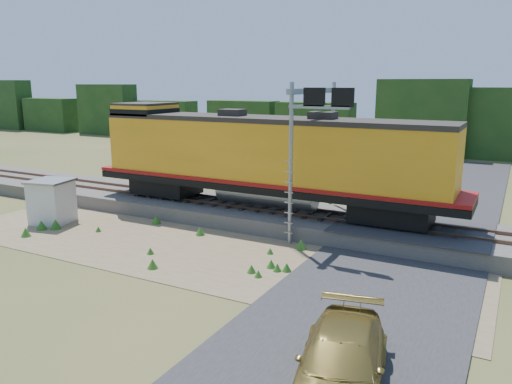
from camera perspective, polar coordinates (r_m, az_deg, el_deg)
The scene contains 11 objects.
ground at distance 22.07m, azimuth -4.11°, elevation -7.54°, with size 140.00×140.00×0.00m, color #475123.
ballast at distance 26.97m, azimuth 2.68°, elevation -2.90°, with size 70.00×5.00×0.80m, color slate.
rails at distance 26.85m, azimuth 2.69°, elevation -1.92°, with size 70.00×1.54×0.16m.
dirt_shoulder at distance 23.52m, azimuth -7.61°, elevation -6.30°, with size 26.00×8.00×0.03m, color #8C7754.
road at distance 20.14m, azimuth 14.46°, elevation -9.65°, with size 7.00×66.00×0.86m.
tree_line_north at distance 56.80m, azimuth 16.85°, elevation 7.40°, with size 130.00×3.00×6.50m.
weed_clumps at distance 24.10m, azimuth -11.08°, elevation -6.01°, with size 15.00×6.20×0.56m, color #2E641C, non-canonical shape.
locomotive at distance 26.80m, azimuth 0.60°, elevation 4.03°, with size 20.85×3.18×5.38m.
shed at distance 29.22m, azimuth -22.30°, elevation -1.00°, with size 2.39×2.39×2.39m.
signal_gantry at distance 24.57m, azimuth 6.94°, elevation 7.91°, with size 2.99×6.20×7.55m.
car at distance 13.16m, azimuth 9.70°, elevation -18.72°, with size 2.12×5.21×1.51m, color olive.
Camera 1 is at (11.13, -17.52, 7.52)m, focal length 35.00 mm.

